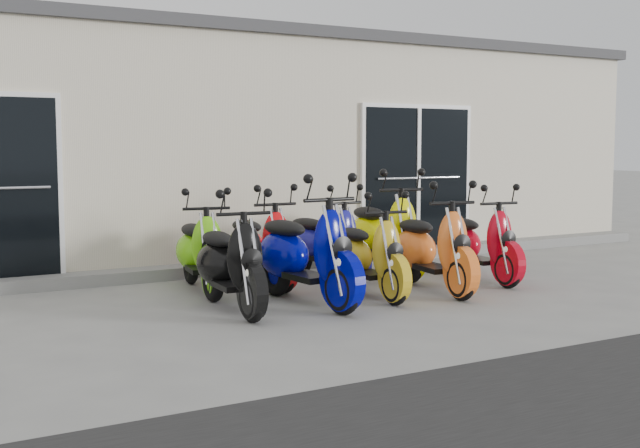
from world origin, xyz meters
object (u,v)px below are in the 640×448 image
at_px(scooter_front_red, 479,232).
at_px(scooter_front_orange_b, 433,236).
at_px(scooter_back_red, 260,234).
at_px(scooter_back_blue, 325,231).
at_px(scooter_front_blue, 305,239).
at_px(scooter_front_orange_a, 368,243).
at_px(scooter_front_black, 230,249).
at_px(scooter_back_green, 199,239).
at_px(scooter_back_yellow, 384,222).

bearing_deg(scooter_front_red, scooter_front_orange_b, -158.26).
xyz_separation_m(scooter_front_orange_b, scooter_back_red, (-1.56, 1.35, -0.03)).
distance_m(scooter_front_red, scooter_back_red, 2.72).
bearing_deg(scooter_back_red, scooter_back_blue, -0.83).
height_order(scooter_front_blue, scooter_back_blue, scooter_front_blue).
bearing_deg(scooter_front_blue, scooter_back_blue, 47.37).
bearing_deg(scooter_front_orange_a, scooter_back_red, 123.91).
distance_m(scooter_front_black, scooter_back_red, 1.52).
xyz_separation_m(scooter_front_black, scooter_front_blue, (0.83, -0.07, 0.07)).
bearing_deg(scooter_front_red, scooter_front_blue, -170.33).
distance_m(scooter_front_orange_b, scooter_back_green, 2.69).
distance_m(scooter_front_blue, scooter_front_red, 2.61).
xyz_separation_m(scooter_front_orange_a, scooter_back_yellow, (0.98, 1.13, 0.10)).
bearing_deg(scooter_front_blue, scooter_back_red, 81.15).
height_order(scooter_front_orange_b, scooter_front_red, scooter_front_orange_b).
bearing_deg(scooter_front_orange_a, scooter_front_black, -177.83).
xyz_separation_m(scooter_back_blue, scooter_back_yellow, (0.81, -0.13, 0.09)).
bearing_deg(scooter_back_blue, scooter_back_red, 172.67).
relative_size(scooter_front_orange_a, scooter_back_red, 0.97).
height_order(scooter_front_black, scooter_front_orange_a, scooter_front_black).
height_order(scooter_front_orange_a, scooter_back_blue, scooter_back_blue).
xyz_separation_m(scooter_front_orange_b, scooter_back_yellow, (0.17, 1.24, 0.05)).
bearing_deg(scooter_front_orange_b, scooter_back_green, 156.22).
relative_size(scooter_back_red, scooter_back_blue, 1.02).
bearing_deg(scooter_front_orange_b, scooter_front_blue, -175.65).
bearing_deg(scooter_back_green, scooter_front_black, -87.98).
bearing_deg(scooter_back_yellow, scooter_front_orange_a, -126.09).
bearing_deg(scooter_front_black, scooter_front_orange_b, 0.13).
bearing_deg(scooter_front_blue, scooter_front_red, -0.05).
bearing_deg(scooter_front_blue, scooter_back_green, 112.68).
xyz_separation_m(scooter_front_orange_a, scooter_back_green, (-1.51, 1.25, 0.01)).
relative_size(scooter_front_blue, scooter_back_blue, 1.16).
relative_size(scooter_front_orange_b, scooter_back_yellow, 0.93).
height_order(scooter_front_blue, scooter_back_yellow, scooter_front_blue).
bearing_deg(scooter_front_orange_a, scooter_back_blue, 85.24).
xyz_separation_m(scooter_front_orange_a, scooter_back_blue, (0.17, 1.26, 0.01)).
relative_size(scooter_front_orange_a, scooter_back_green, 0.98).
bearing_deg(scooter_back_red, scooter_front_orange_b, -42.80).
relative_size(scooter_back_blue, scooter_back_yellow, 0.87).
bearing_deg(scooter_back_red, scooter_front_black, -128.94).
height_order(scooter_back_red, scooter_back_blue, scooter_back_red).
bearing_deg(scooter_back_red, scooter_front_blue, -95.59).
xyz_separation_m(scooter_front_orange_a, scooter_front_orange_b, (0.82, -0.11, 0.05)).
xyz_separation_m(scooter_front_black, scooter_front_orange_a, (1.66, -0.03, -0.04)).
relative_size(scooter_front_blue, scooter_front_red, 1.15).
relative_size(scooter_front_black, scooter_front_orange_b, 0.98).
relative_size(scooter_front_blue, scooter_back_yellow, 1.00).
relative_size(scooter_front_blue, scooter_back_red, 1.13).
height_order(scooter_front_orange_b, scooter_back_blue, scooter_front_orange_b).
height_order(scooter_front_blue, scooter_front_red, scooter_front_blue).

